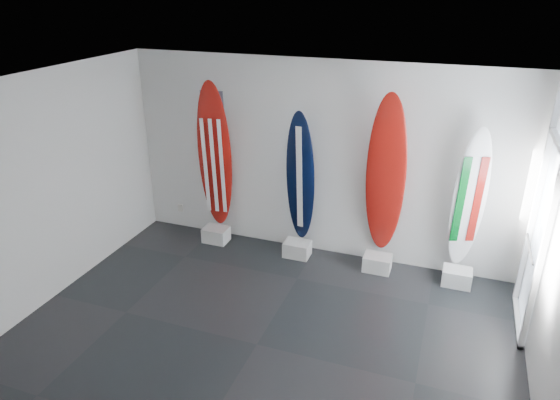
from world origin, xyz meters
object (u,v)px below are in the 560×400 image
at_px(surfboard_italy, 469,200).
at_px(surfboard_usa, 215,157).
at_px(surfboard_navy, 300,178).
at_px(surfboard_swiss, 386,177).

bearing_deg(surfboard_italy, surfboard_usa, 160.06).
height_order(surfboard_usa, surfboard_navy, surfboard_usa).
relative_size(surfboard_navy, surfboard_italy, 1.00).
bearing_deg(surfboard_usa, surfboard_swiss, -7.17).
bearing_deg(surfboard_swiss, surfboard_navy, 178.00).
height_order(surfboard_swiss, surfboard_italy, surfboard_swiss).
xyz_separation_m(surfboard_navy, surfboard_italy, (2.39, 0.00, 0.00)).
height_order(surfboard_navy, surfboard_italy, surfboard_italy).
bearing_deg(surfboard_swiss, surfboard_usa, 178.00).
bearing_deg(surfboard_usa, surfboard_navy, -7.17).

